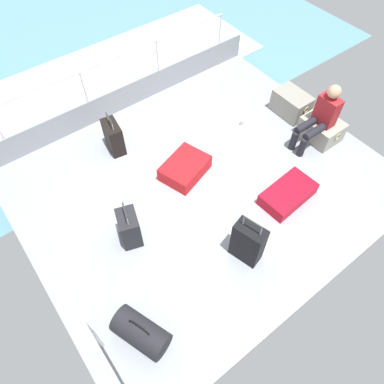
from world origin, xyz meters
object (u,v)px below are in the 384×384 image
object	(u,v)px
cargo_crate_0	(291,104)
suitcase_3	(185,168)
suitcase_1	(114,137)
suitcase_2	(288,194)
cargo_crate_1	(321,129)
duffel_bag	(141,332)
suitcase_0	(129,228)
passenger_seated	(320,116)
suitcase_4	(248,243)
paper_cup	(243,122)

from	to	relation	value
cargo_crate_0	suitcase_3	xyz separation A→B (m)	(-0.00, -2.28, -0.08)
suitcase_1	suitcase_2	world-z (taller)	suitcase_1
cargo_crate_1	duffel_bag	xyz separation A→B (m)	(0.92, -4.06, -0.01)
suitcase_3	suitcase_0	bearing A→B (deg)	-69.29
duffel_bag	cargo_crate_1	bearing A→B (deg)	102.80
cargo_crate_0	suitcase_3	bearing A→B (deg)	-90.06
suitcase_3	cargo_crate_1	bearing A→B (deg)	72.38
passenger_seated	suitcase_0	bearing A→B (deg)	-94.19
cargo_crate_1	suitcase_2	xyz separation A→B (m)	(0.56, -1.34, -0.07)
cargo_crate_1	suitcase_2	world-z (taller)	cargo_crate_1
passenger_seated	suitcase_2	size ratio (longest dim) A/B	1.25
suitcase_2	cargo_crate_1	bearing A→B (deg)	112.77
suitcase_0	duffel_bag	bearing A→B (deg)	-26.35
cargo_crate_0	cargo_crate_1	size ratio (longest dim) A/B	1.01
suitcase_2	suitcase_4	bearing A→B (deg)	-74.41
duffel_bag	cargo_crate_0	bearing A→B (deg)	111.71
cargo_crate_0	suitcase_2	world-z (taller)	cargo_crate_0
suitcase_0	suitcase_1	world-z (taller)	suitcase_0
passenger_seated	suitcase_1	size ratio (longest dim) A/B	1.56
cargo_crate_0	suitcase_3	distance (m)	2.28
suitcase_3	paper_cup	world-z (taller)	suitcase_3
paper_cup	suitcase_2	bearing A→B (deg)	-18.79
suitcase_1	duffel_bag	size ratio (longest dim) A/B	0.94
suitcase_0	suitcase_3	bearing A→B (deg)	110.71
passenger_seated	suitcase_2	distance (m)	1.36
suitcase_3	duffel_bag	bearing A→B (deg)	-48.06
cargo_crate_1	passenger_seated	size ratio (longest dim) A/B	0.62
suitcase_2	duffel_bag	world-z (taller)	duffel_bag
suitcase_3	paper_cup	size ratio (longest dim) A/B	8.27
passenger_seated	cargo_crate_1	bearing A→B (deg)	90.00
paper_cup	cargo_crate_1	bearing A→B (deg)	39.87
suitcase_3	paper_cup	bearing A→B (deg)	100.56
suitcase_0	duffel_bag	distance (m)	1.30
passenger_seated	suitcase_3	xyz separation A→B (m)	(-0.71, -2.06, -0.42)
suitcase_0	suitcase_1	xyz separation A→B (m)	(-1.56, 0.66, -0.00)
suitcase_1	paper_cup	size ratio (longest dim) A/B	6.69
cargo_crate_1	passenger_seated	world-z (taller)	passenger_seated
cargo_crate_1	suitcase_2	bearing A→B (deg)	-67.23
cargo_crate_0	suitcase_4	bearing A→B (deg)	-57.48
paper_cup	suitcase_4	bearing A→B (deg)	-41.27
cargo_crate_0	suitcase_4	world-z (taller)	suitcase_4
cargo_crate_0	suitcase_4	xyz separation A→B (m)	(1.58, -2.47, 0.13)
passenger_seated	duffel_bag	bearing A→B (deg)	-76.64
suitcase_2	suitcase_3	bearing A→B (deg)	-144.73
suitcase_0	paper_cup	size ratio (longest dim) A/B	6.95
cargo_crate_0	paper_cup	size ratio (longest dim) A/B	6.51
cargo_crate_1	passenger_seated	xyz separation A→B (m)	(-0.00, -0.18, 0.36)
passenger_seated	paper_cup	xyz separation A→B (m)	(-0.98, -0.64, -0.49)
duffel_bag	suitcase_1	bearing A→B (deg)	155.56
duffel_bag	suitcase_4	bearing A→B (deg)	91.90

